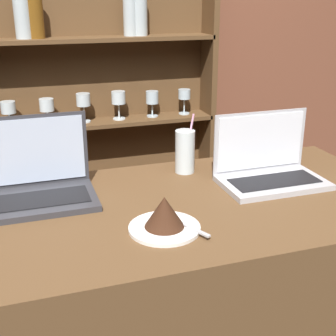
{
  "coord_description": "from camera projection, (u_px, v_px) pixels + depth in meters",
  "views": [
    {
      "loc": [
        -0.29,
        -0.83,
        1.54
      ],
      "look_at": [
        0.11,
        0.38,
        1.06
      ],
      "focal_mm": 50.0,
      "sensor_mm": 36.0,
      "label": 1
    }
  ],
  "objects": [
    {
      "name": "back_wall",
      "position": [
        69.0,
        33.0,
        2.32
      ],
      "size": [
        7.0,
        0.06,
        2.7
      ],
      "color": "brown",
      "rests_on": "ground_plane"
    },
    {
      "name": "back_shelf",
      "position": [
        100.0,
        124.0,
        2.44
      ],
      "size": [
        1.2,
        0.18,
        1.66
      ],
      "color": "brown",
      "rests_on": "ground_plane"
    },
    {
      "name": "laptop_near",
      "position": [
        42.0,
        181.0,
        1.38
      ],
      "size": [
        0.3,
        0.22,
        0.24
      ],
      "color": "#333338",
      "rests_on": "bar_counter"
    },
    {
      "name": "laptop_far",
      "position": [
        268.0,
        167.0,
        1.51
      ],
      "size": [
        0.33,
        0.2,
        0.22
      ],
      "color": "#ADADB2",
      "rests_on": "bar_counter"
    },
    {
      "name": "cake_plate",
      "position": [
        165.0,
        216.0,
        1.2
      ],
      "size": [
        0.19,
        0.19,
        0.09
      ],
      "color": "white",
      "rests_on": "bar_counter"
    },
    {
      "name": "water_glass",
      "position": [
        185.0,
        151.0,
        1.58
      ],
      "size": [
        0.07,
        0.07,
        0.2
      ],
      "color": "silver",
      "rests_on": "bar_counter"
    }
  ]
}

